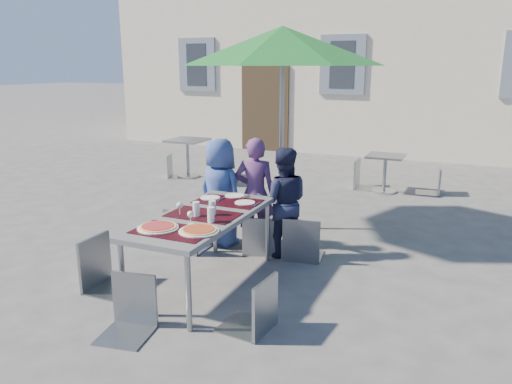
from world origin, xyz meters
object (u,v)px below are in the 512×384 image
at_px(bg_chair_l_1, 364,156).
at_px(chair_3, 101,232).
at_px(child_0, 220,192).
at_px(cafe_table_1, 385,168).
at_px(patio_umbrella, 282,48).
at_px(chair_5, 127,272).
at_px(pizza_near_right, 199,230).
at_px(dining_table, 203,220).
at_px(bg_chair_l_0, 174,152).
at_px(bg_chair_r_0, 221,153).
at_px(chair_0, 184,204).
at_px(chair_4, 255,272).
at_px(chair_2, 303,212).
at_px(cafe_table_0, 188,151).
at_px(child_1, 255,193).
at_px(bg_chair_r_1, 435,165).
at_px(pizza_near_left, 158,227).
at_px(child_2, 283,202).
at_px(chair_1, 260,212).

bearing_deg(bg_chair_l_1, chair_3, -105.77).
height_order(child_0, cafe_table_1, child_0).
bearing_deg(patio_umbrella, chair_5, -93.41).
bearing_deg(child_0, pizza_near_right, 126.00).
bearing_deg(chair_5, dining_table, 83.21).
height_order(child_0, patio_umbrella, patio_umbrella).
distance_m(bg_chair_l_0, bg_chair_r_0, 1.16).
bearing_deg(chair_5, chair_0, 107.28).
distance_m(chair_3, chair_4, 1.74).
bearing_deg(child_0, chair_2, -169.79).
bearing_deg(patio_umbrella, dining_table, -91.63).
xyz_separation_m(pizza_near_right, cafe_table_0, (-3.04, 4.80, -0.24)).
height_order(child_1, chair_2, child_1).
relative_size(pizza_near_right, cafe_table_1, 0.54).
xyz_separation_m(child_1, chair_3, (-0.91, -1.71, -0.08)).
bearing_deg(bg_chair_r_1, chair_2, -106.38).
height_order(pizza_near_left, chair_5, chair_5).
height_order(patio_umbrella, cafe_table_0, patio_umbrella).
xyz_separation_m(child_2, cafe_table_0, (-3.24, 3.21, -0.12)).
height_order(chair_1, cafe_table_0, chair_1).
bearing_deg(chair_4, chair_0, 138.11).
distance_m(dining_table, cafe_table_0, 5.16).
xyz_separation_m(child_1, chair_1, (0.15, -0.20, -0.17)).
bearing_deg(chair_0, dining_table, -47.28).
distance_m(chair_0, chair_1, 0.91).
bearing_deg(pizza_near_left, patio_umbrella, 85.19).
bearing_deg(cafe_table_1, bg_chair_r_1, 15.63).
bearing_deg(bg_chair_l_1, pizza_near_right, -94.10).
relative_size(dining_table, cafe_table_1, 2.77).
bearing_deg(chair_4, cafe_table_0, 126.48).
bearing_deg(pizza_near_right, child_1, 96.72).
bearing_deg(chair_3, bg_chair_l_0, 114.90).
xyz_separation_m(dining_table, child_2, (0.43, 1.11, -0.05)).
xyz_separation_m(pizza_near_left, bg_chair_l_1, (0.76, 5.34, -0.18)).
xyz_separation_m(pizza_near_right, bg_chair_r_1, (1.60, 5.36, -0.25)).
xyz_separation_m(dining_table, chair_0, (-0.69, 0.74, -0.10)).
distance_m(patio_umbrella, bg_chair_l_1, 3.36).
distance_m(pizza_near_right, bg_chair_r_0, 4.98).
bearing_deg(bg_chair_l_1, child_0, -105.50).
relative_size(pizza_near_left, child_1, 0.27).
height_order(chair_2, cafe_table_1, chair_2).
relative_size(child_0, child_1, 0.98).
bearing_deg(cafe_table_0, cafe_table_1, 5.02).
relative_size(chair_1, chair_5, 0.97).
relative_size(chair_0, chair_2, 1.04).
height_order(child_2, cafe_table_0, child_2).
distance_m(pizza_near_left, child_1, 1.79).
relative_size(child_2, chair_0, 1.28).
relative_size(child_1, child_2, 1.06).
bearing_deg(pizza_near_right, dining_table, 115.56).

